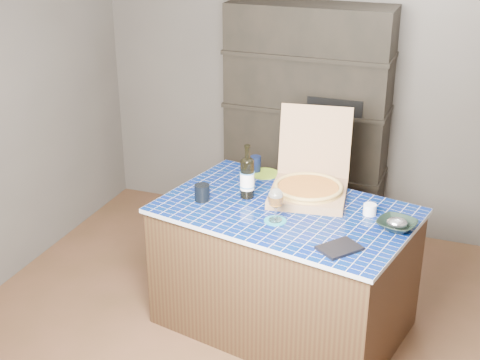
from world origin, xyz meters
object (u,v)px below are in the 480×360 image
at_px(kitchen_island, 284,268).
at_px(mead_bottle, 247,177).
at_px(pizza_box, 309,185).
at_px(wine_glass, 276,199).
at_px(dvd_case, 340,248).
at_px(bowl, 397,225).

bearing_deg(kitchen_island, mead_bottle, 175.96).
height_order(pizza_box, wine_glass, pizza_box).
bearing_deg(wine_glass, pizza_box, 77.73).
xyz_separation_m(kitchen_island, pizza_box, (0.08, 0.23, 0.47)).
xyz_separation_m(wine_glass, dvd_case, (0.41, -0.19, -0.13)).
bearing_deg(mead_bottle, pizza_box, 23.01).
height_order(mead_bottle, bowl, mead_bottle).
height_order(kitchen_island, mead_bottle, mead_bottle).
xyz_separation_m(mead_bottle, bowl, (0.92, -0.11, -0.11)).
xyz_separation_m(pizza_box, mead_bottle, (-0.35, -0.15, 0.06)).
bearing_deg(dvd_case, pizza_box, 156.72).
distance_m(kitchen_island, dvd_case, 0.68).
height_order(wine_glass, bowl, wine_glass).
bearing_deg(mead_bottle, kitchen_island, -15.93).
bearing_deg(pizza_box, kitchen_island, -116.68).
height_order(kitchen_island, pizza_box, pizza_box).
relative_size(mead_bottle, wine_glass, 1.71).
bearing_deg(bowl, kitchen_island, 177.27).
distance_m(kitchen_island, bowl, 0.78).
distance_m(mead_bottle, wine_glass, 0.36).
relative_size(pizza_box, bowl, 2.89).
xyz_separation_m(pizza_box, dvd_case, (0.33, -0.60, -0.06)).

